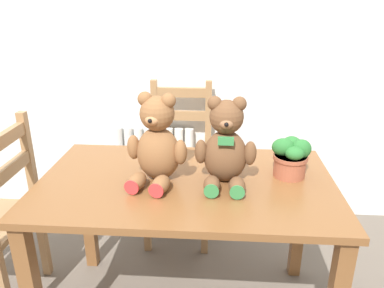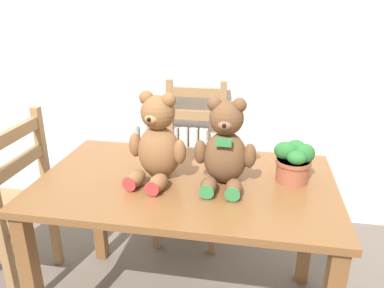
{
  "view_description": "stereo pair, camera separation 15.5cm",
  "coord_description": "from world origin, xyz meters",
  "px_view_note": "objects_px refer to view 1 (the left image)",
  "views": [
    {
      "loc": [
        0.13,
        -1.05,
        1.46
      ],
      "look_at": [
        0.02,
        0.39,
        0.89
      ],
      "focal_mm": 35.0,
      "sensor_mm": 36.0,
      "label": 1
    },
    {
      "loc": [
        0.28,
        -1.03,
        1.46
      ],
      "look_at": [
        0.02,
        0.39,
        0.89
      ],
      "focal_mm": 35.0,
      "sensor_mm": 36.0,
      "label": 2
    }
  ],
  "objects_px": {
    "wooden_chair_behind": "(180,164)",
    "potted_plant": "(291,157)",
    "teddy_bear_left": "(157,144)",
    "teddy_bear_right": "(226,147)"
  },
  "relations": [
    {
      "from": "potted_plant",
      "to": "teddy_bear_left",
      "type": "bearing_deg",
      "value": -172.5
    },
    {
      "from": "wooden_chair_behind",
      "to": "potted_plant",
      "type": "xyz_separation_m",
      "value": [
        0.55,
        -0.67,
        0.35
      ]
    },
    {
      "from": "teddy_bear_left",
      "to": "wooden_chair_behind",
      "type": "bearing_deg",
      "value": -79.44
    },
    {
      "from": "wooden_chair_behind",
      "to": "teddy_bear_right",
      "type": "relative_size",
      "value": 2.66
    },
    {
      "from": "teddy_bear_left",
      "to": "potted_plant",
      "type": "relative_size",
      "value": 2.19
    },
    {
      "from": "teddy_bear_right",
      "to": "teddy_bear_left",
      "type": "bearing_deg",
      "value": 1.12
    },
    {
      "from": "teddy_bear_right",
      "to": "potted_plant",
      "type": "distance_m",
      "value": 0.3
    },
    {
      "from": "teddy_bear_left",
      "to": "potted_plant",
      "type": "xyz_separation_m",
      "value": [
        0.57,
        0.07,
        -0.07
      ]
    },
    {
      "from": "teddy_bear_left",
      "to": "teddy_bear_right",
      "type": "distance_m",
      "value": 0.28
    },
    {
      "from": "wooden_chair_behind",
      "to": "potted_plant",
      "type": "bearing_deg",
      "value": 129.73
    }
  ]
}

